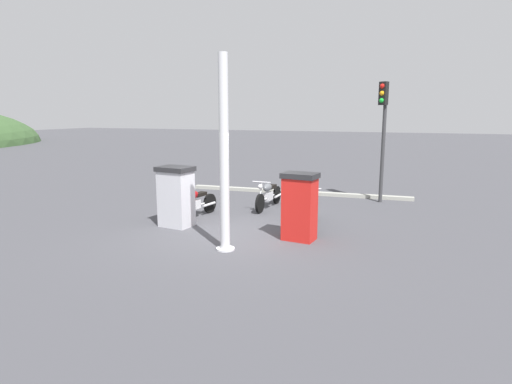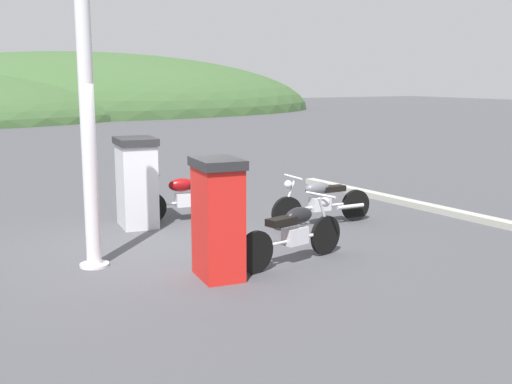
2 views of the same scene
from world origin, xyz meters
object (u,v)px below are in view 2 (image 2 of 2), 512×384
fuel_pump_far (137,182)px  motorcycle_far_pump (186,197)px  fuel_pump_near (218,218)px  motorcycle_extra (321,201)px  canopy_support_pole (88,124)px  motorcycle_near_pump (294,231)px

fuel_pump_far → motorcycle_far_pump: (0.92, -0.01, -0.35)m
fuel_pump_near → motorcycle_extra: (2.86, 1.80, -0.36)m
motorcycle_extra → fuel_pump_far: bearing=152.3°
fuel_pump_far → canopy_support_pole: 2.68m
canopy_support_pole → motorcycle_extra: bearing=7.3°
motorcycle_extra → canopy_support_pole: bearing=-172.7°
fuel_pump_near → canopy_support_pole: canopy_support_pole is taller
motorcycle_extra → fuel_pump_near: bearing=-147.8°
fuel_pump_far → motorcycle_near_pump: (1.21, -3.23, -0.34)m
fuel_pump_near → fuel_pump_far: bearing=90.0°
fuel_pump_near → canopy_support_pole: size_ratio=0.38×
fuel_pump_near → motorcycle_far_pump: 3.44m
motorcycle_far_pump → motorcycle_extra: 2.44m
motorcycle_far_pump → canopy_support_pole: canopy_support_pole is taller
motorcycle_near_pump → canopy_support_pole: size_ratio=0.47×
fuel_pump_near → motorcycle_far_pump: size_ratio=0.80×
fuel_pump_far → motorcycle_far_pump: fuel_pump_far is taller
motorcycle_far_pump → fuel_pump_far: bearing=179.5°
fuel_pump_near → motorcycle_far_pump: bearing=74.4°
motorcycle_near_pump → motorcycle_far_pump: motorcycle_near_pump is taller
fuel_pump_far → motorcycle_far_pump: bearing=-0.5°
fuel_pump_far → motorcycle_far_pump: size_ratio=0.80×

